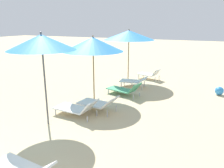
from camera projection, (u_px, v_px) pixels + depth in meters
name	position (u px, v px, depth m)	size (l,w,h in m)	color
umbrella_second	(42.00, 42.00, 6.14)	(1.91, 1.91, 2.76)	#4C4C51
lounger_second_shoreside	(77.00, 108.00, 7.34)	(1.52, 0.72, 0.63)	white
umbrella_third	(93.00, 44.00, 8.48)	(2.35, 2.35, 2.54)	olive
lounger_third_shoreside	(125.00, 89.00, 9.44)	(1.60, 0.90, 0.63)	#4CA572
lounger_third_inland	(98.00, 103.00, 7.72)	(1.48, 0.81, 0.60)	white
umbrella_farthest	(129.00, 35.00, 11.10)	(2.59, 2.59, 2.70)	olive
lounger_farthest_shoreside	(149.00, 74.00, 12.12)	(1.28, 0.82, 0.61)	white
lounger_farthest_inland	(134.00, 81.00, 10.57)	(1.34, 0.77, 0.55)	white
beach_ball	(219.00, 91.00, 9.50)	(0.36, 0.36, 0.36)	#338CD8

